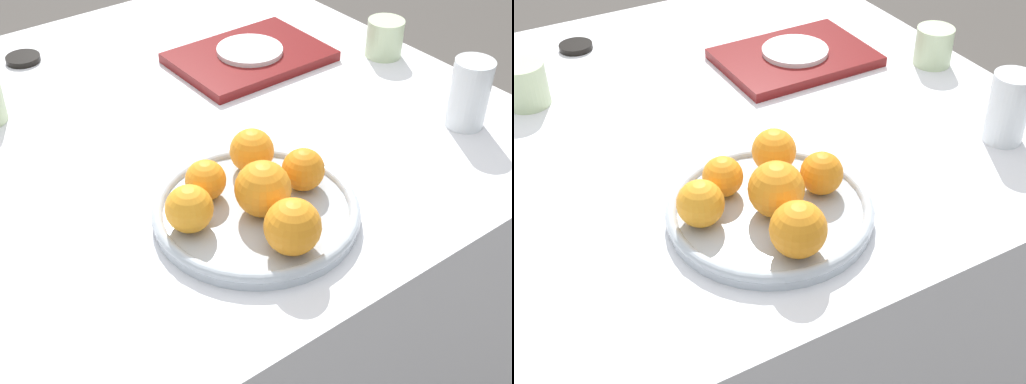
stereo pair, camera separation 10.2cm
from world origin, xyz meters
TOP-DOWN VIEW (x-y plane):
  - table at (0.00, 0.00)m, footprint 1.30×1.06m
  - fruit_platter at (0.04, -0.30)m, footprint 0.31×0.31m
  - orange_0 at (0.05, -0.32)m, footprint 0.08×0.08m
  - orange_1 at (-0.00, -0.24)m, footprint 0.06×0.06m
  - orange_2 at (0.03, -0.40)m, footprint 0.08×0.08m
  - orange_3 at (0.10, -0.22)m, footprint 0.07×0.07m
  - orange_4 at (0.13, -0.31)m, footprint 0.07×0.07m
  - orange_5 at (-0.06, -0.28)m, footprint 0.07×0.07m
  - water_glass at (0.49, -0.32)m, footprint 0.07×0.07m
  - serving_tray at (0.34, 0.11)m, footprint 0.30×0.22m
  - side_plate at (0.34, 0.11)m, footprint 0.13×0.13m
  - cup_0 at (-0.18, 0.21)m, footprint 0.08×0.08m
  - cup_3 at (0.57, -0.04)m, footprint 0.07×0.07m
  - soy_dish at (-0.03, 0.39)m, footprint 0.07×0.07m

SIDE VIEW (x-z plane):
  - table at x=0.00m, z-range 0.00..0.76m
  - soy_dish at x=-0.03m, z-range 0.76..0.77m
  - serving_tray at x=0.34m, z-range 0.76..0.78m
  - fruit_platter at x=0.04m, z-range 0.76..0.79m
  - side_plate at x=0.34m, z-range 0.78..0.79m
  - cup_3 at x=0.57m, z-range 0.76..0.84m
  - cup_0 at x=-0.18m, z-range 0.76..0.84m
  - orange_1 at x=0.00m, z-range 0.78..0.84m
  - orange_4 at x=0.13m, z-range 0.78..0.85m
  - orange_5 at x=-0.06m, z-range 0.78..0.85m
  - orange_3 at x=0.10m, z-range 0.78..0.85m
  - orange_2 at x=0.03m, z-range 0.78..0.86m
  - orange_0 at x=0.05m, z-range 0.78..0.86m
  - water_glass at x=0.49m, z-range 0.76..0.88m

